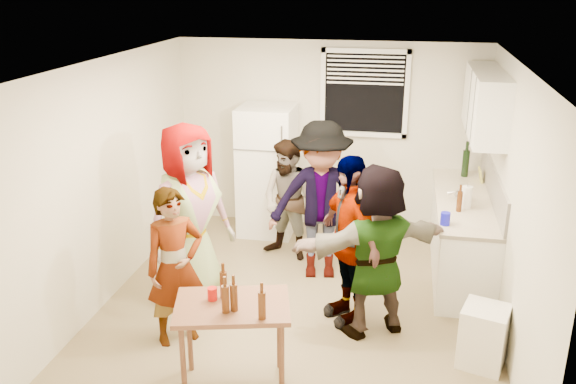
% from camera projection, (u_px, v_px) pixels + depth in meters
% --- Properties ---
extents(room, '(4.00, 4.50, 2.50)m').
position_uv_depth(room, '(298.00, 305.00, 6.39)').
color(room, beige).
rests_on(room, ground).
extents(window, '(1.12, 0.10, 1.06)m').
position_uv_depth(window, '(364.00, 93.00, 7.73)').
color(window, white).
rests_on(window, room).
extents(refrigerator, '(0.70, 0.70, 1.70)m').
position_uv_depth(refrigerator, '(267.00, 171.00, 7.98)').
color(refrigerator, white).
rests_on(refrigerator, ground).
extents(counter_lower, '(0.60, 2.20, 0.86)m').
position_uv_depth(counter_lower, '(461.00, 237.00, 7.00)').
color(counter_lower, white).
rests_on(counter_lower, ground).
extents(countertop, '(0.64, 2.22, 0.04)m').
position_uv_depth(countertop, '(465.00, 200.00, 6.85)').
color(countertop, beige).
rests_on(countertop, counter_lower).
extents(backsplash, '(0.03, 2.20, 0.36)m').
position_uv_depth(backsplash, '(493.00, 185.00, 6.73)').
color(backsplash, '#B9B2A9').
rests_on(backsplash, countertop).
extents(upper_cabinets, '(0.34, 1.60, 0.70)m').
position_uv_depth(upper_cabinets, '(485.00, 103.00, 6.65)').
color(upper_cabinets, white).
rests_on(upper_cabinets, room).
extents(kettle, '(0.26, 0.23, 0.18)m').
position_uv_depth(kettle, '(461.00, 201.00, 6.74)').
color(kettle, silver).
rests_on(kettle, countertop).
extents(paper_towel, '(0.11, 0.11, 0.24)m').
position_uv_depth(paper_towel, '(465.00, 208.00, 6.56)').
color(paper_towel, white).
rests_on(paper_towel, countertop).
extents(wine_bottle, '(0.08, 0.08, 0.33)m').
position_uv_depth(wine_bottle, '(464.00, 176.00, 7.59)').
color(wine_bottle, black).
rests_on(wine_bottle, countertop).
extents(beer_bottle_counter, '(0.06, 0.06, 0.22)m').
position_uv_depth(beer_bottle_counter, '(458.00, 211.00, 6.46)').
color(beer_bottle_counter, '#47230C').
rests_on(beer_bottle_counter, countertop).
extents(blue_cup, '(0.10, 0.10, 0.13)m').
position_uv_depth(blue_cup, '(445.00, 225.00, 6.11)').
color(blue_cup, '#1614D5').
rests_on(blue_cup, countertop).
extents(picture_frame, '(0.02, 0.19, 0.16)m').
position_uv_depth(picture_frame, '(480.00, 175.00, 7.38)').
color(picture_frame, '#C4C14C').
rests_on(picture_frame, countertop).
extents(trash_bin, '(0.47, 0.47, 0.56)m').
position_uv_depth(trash_bin, '(483.00, 339.00, 5.34)').
color(trash_bin, white).
rests_on(trash_bin, ground).
extents(beer_bottle_table, '(0.06, 0.06, 0.23)m').
position_uv_depth(beer_bottle_table, '(224.00, 297.00, 4.99)').
color(beer_bottle_table, '#47230C').
rests_on(beer_bottle_table, serving_table).
extents(red_cup, '(0.08, 0.08, 0.11)m').
position_uv_depth(red_cup, '(213.00, 300.00, 4.95)').
color(red_cup, red).
rests_on(red_cup, serving_table).
extents(guest_grey, '(2.11, 1.90, 0.61)m').
position_uv_depth(guest_grey, '(194.00, 300.00, 6.49)').
color(guest_grey, gray).
rests_on(guest_grey, ground).
extents(guest_stripe, '(1.39, 1.51, 0.36)m').
position_uv_depth(guest_stripe, '(180.00, 338.00, 5.81)').
color(guest_stripe, '#141933').
rests_on(guest_stripe, ground).
extents(guest_back_left, '(1.19, 1.62, 0.55)m').
position_uv_depth(guest_back_left, '(289.00, 256.00, 7.50)').
color(guest_back_left, brown).
rests_on(guest_back_left, ground).
extents(guest_back_right, '(1.44, 1.97, 0.67)m').
position_uv_depth(guest_back_right, '(320.00, 274.00, 7.05)').
color(guest_back_right, '#3C3C40').
rests_on(guest_back_right, ground).
extents(guest_black, '(1.98, 1.78, 0.42)m').
position_uv_depth(guest_black, '(346.00, 317.00, 6.16)').
color(guest_black, black).
rests_on(guest_black, ground).
extents(guest_orange, '(2.18, 2.23, 0.50)m').
position_uv_depth(guest_orange, '(372.00, 329.00, 5.95)').
color(guest_orange, '#C5773C').
rests_on(guest_orange, ground).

